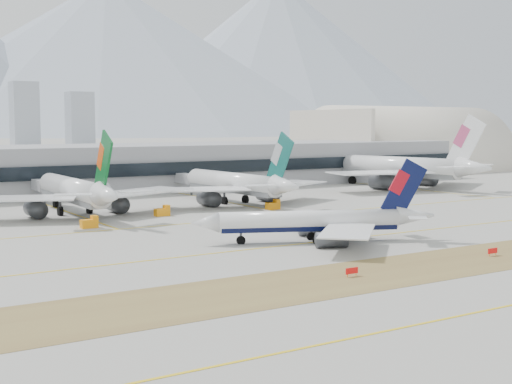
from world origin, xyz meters
TOP-DOWN VIEW (x-y plane):
  - ground at (0.00, 0.00)m, footprint 3000.00×3000.00m
  - taxiing_airliner at (-1.49, -4.87)m, footprint 44.52×37.69m
  - widebody_eva at (-27.51, 57.74)m, footprint 59.18×57.72m
  - widebody_cathay at (17.73, 57.67)m, footprint 57.18×55.93m
  - widebody_china_air at (91.12, 70.34)m, footprint 70.14×69.48m
  - terminal at (0.00, 114.84)m, footprint 280.00×43.10m
  - hangar at (154.56, 135.00)m, footprint 91.00×60.00m
  - hold_sign_left at (-15.89, -32.00)m, footprint 2.20×0.15m
  - hold_sign_right at (14.55, -32.00)m, footprint 2.20×0.15m
  - gse_b at (-31.88, 35.20)m, footprint 3.55×2.00m
  - gse_extra at (-10.48, 44.99)m, footprint 3.55×2.00m
  - gse_c at (19.32, 41.84)m, footprint 3.55×2.00m

SIDE VIEW (x-z plane):
  - ground at x=0.00m, z-range 0.00..0.00m
  - hangar at x=154.56m, z-range -29.86..30.14m
  - hold_sign_left at x=-15.89m, z-range 0.20..1.55m
  - hold_sign_right at x=14.55m, z-range 0.20..1.55m
  - gse_b at x=-31.88m, z-range -0.25..2.35m
  - gse_extra at x=-10.48m, z-range -0.25..2.35m
  - gse_c at x=19.32m, z-range -0.25..2.35m
  - taxiing_airliner at x=-1.49m, z-range -4.08..11.68m
  - widebody_cathay at x=17.73m, z-range -4.78..15.62m
  - widebody_eva at x=-27.51m, z-range -4.94..16.15m
  - widebody_china_air at x=91.12m, z-range -5.95..19.45m
  - terminal at x=0.00m, z-range 0.00..15.00m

